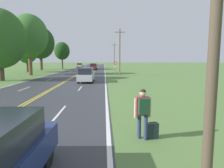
{
  "coord_description": "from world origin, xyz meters",
  "views": [
    {
      "loc": [
        5.08,
        -3.0,
        2.82
      ],
      "look_at": [
        5.62,
        11.15,
        1.09
      ],
      "focal_mm": 32.0,
      "sensor_mm": 36.0,
      "label": 1
    }
  ],
  "objects_px": {
    "tree_behind_sign": "(29,36)",
    "tree_mid_treeline": "(62,51)",
    "traffic_sign": "(115,65)",
    "tree_right_cluster": "(40,43)",
    "tree_far_back": "(27,51)",
    "car_silver_van_approaching": "(86,75)",
    "suitcase": "(153,131)",
    "car_maroon_suv_mid_near": "(94,66)",
    "car_champagne_sedan_mid_far": "(80,65)",
    "hitchhiker_person": "(143,109)"
  },
  "relations": [
    {
      "from": "tree_right_cluster",
      "to": "car_silver_van_approaching",
      "type": "height_order",
      "value": "tree_right_cluster"
    },
    {
      "from": "tree_right_cluster",
      "to": "car_maroon_suv_mid_near",
      "type": "distance_m",
      "value": 15.63
    },
    {
      "from": "traffic_sign",
      "to": "car_silver_van_approaching",
      "type": "bearing_deg",
      "value": -116.44
    },
    {
      "from": "suitcase",
      "to": "tree_far_back",
      "type": "height_order",
      "value": "tree_far_back"
    },
    {
      "from": "suitcase",
      "to": "traffic_sign",
      "type": "distance_m",
      "value": 26.62
    },
    {
      "from": "tree_right_cluster",
      "to": "car_champagne_sedan_mid_far",
      "type": "xyz_separation_m",
      "value": [
        8.31,
        17.98,
        -6.5
      ]
    },
    {
      "from": "tree_far_back",
      "to": "car_maroon_suv_mid_near",
      "type": "height_order",
      "value": "tree_far_back"
    },
    {
      "from": "suitcase",
      "to": "tree_behind_sign",
      "type": "relative_size",
      "value": 0.06
    },
    {
      "from": "tree_right_cluster",
      "to": "tree_far_back",
      "type": "height_order",
      "value": "tree_right_cluster"
    },
    {
      "from": "traffic_sign",
      "to": "car_champagne_sedan_mid_far",
      "type": "bearing_deg",
      "value": 105.01
    },
    {
      "from": "hitchhiker_person",
      "to": "car_maroon_suv_mid_near",
      "type": "distance_m",
      "value": 49.44
    },
    {
      "from": "car_maroon_suv_mid_near",
      "to": "traffic_sign",
      "type": "bearing_deg",
      "value": 13.32
    },
    {
      "from": "hitchhiker_person",
      "to": "tree_mid_treeline",
      "type": "height_order",
      "value": "tree_mid_treeline"
    },
    {
      "from": "suitcase",
      "to": "car_champagne_sedan_mid_far",
      "type": "distance_m",
      "value": 67.61
    },
    {
      "from": "hitchhiker_person",
      "to": "car_champagne_sedan_mid_far",
      "type": "height_order",
      "value": "hitchhiker_person"
    },
    {
      "from": "tree_far_back",
      "to": "car_champagne_sedan_mid_far",
      "type": "bearing_deg",
      "value": 73.75
    },
    {
      "from": "tree_right_cluster",
      "to": "car_silver_van_approaching",
      "type": "relative_size",
      "value": 2.73
    },
    {
      "from": "tree_far_back",
      "to": "car_silver_van_approaching",
      "type": "xyz_separation_m",
      "value": [
        14.9,
        -20.23,
        -3.78
      ]
    },
    {
      "from": "suitcase",
      "to": "car_champagne_sedan_mid_far",
      "type": "relative_size",
      "value": 0.13
    },
    {
      "from": "traffic_sign",
      "to": "tree_mid_treeline",
      "type": "relative_size",
      "value": 0.31
    },
    {
      "from": "tree_mid_treeline",
      "to": "car_champagne_sedan_mid_far",
      "type": "xyz_separation_m",
      "value": [
        4.38,
        9.3,
        -4.72
      ]
    },
    {
      "from": "tree_mid_treeline",
      "to": "car_silver_van_approaching",
      "type": "distance_m",
      "value": 40.91
    },
    {
      "from": "tree_behind_sign",
      "to": "car_maroon_suv_mid_near",
      "type": "height_order",
      "value": "tree_behind_sign"
    },
    {
      "from": "tree_right_cluster",
      "to": "traffic_sign",
      "type": "bearing_deg",
      "value": -49.33
    },
    {
      "from": "car_champagne_sedan_mid_far",
      "to": "suitcase",
      "type": "bearing_deg",
      "value": -170.42
    },
    {
      "from": "car_maroon_suv_mid_near",
      "to": "car_silver_van_approaching",
      "type": "bearing_deg",
      "value": 2.66
    },
    {
      "from": "tree_right_cluster",
      "to": "suitcase",
      "type": "bearing_deg",
      "value": -68.71
    },
    {
      "from": "tree_mid_treeline",
      "to": "car_maroon_suv_mid_near",
      "type": "height_order",
      "value": "tree_mid_treeline"
    },
    {
      "from": "traffic_sign",
      "to": "car_maroon_suv_mid_near",
      "type": "height_order",
      "value": "traffic_sign"
    },
    {
      "from": "traffic_sign",
      "to": "tree_far_back",
      "type": "height_order",
      "value": "tree_far_back"
    },
    {
      "from": "traffic_sign",
      "to": "tree_right_cluster",
      "type": "bearing_deg",
      "value": 130.67
    },
    {
      "from": "tree_right_cluster",
      "to": "car_silver_van_approaching",
      "type": "xyz_separation_m",
      "value": [
        14.99,
        -30.43,
        -6.37
      ]
    },
    {
      "from": "tree_mid_treeline",
      "to": "car_champagne_sedan_mid_far",
      "type": "bearing_deg",
      "value": 64.78
    },
    {
      "from": "suitcase",
      "to": "car_maroon_suv_mid_near",
      "type": "distance_m",
      "value": 49.42
    },
    {
      "from": "hitchhiker_person",
      "to": "tree_far_back",
      "type": "distance_m",
      "value": 43.0
    },
    {
      "from": "suitcase",
      "to": "tree_right_cluster",
      "type": "bearing_deg",
      "value": 17.5
    },
    {
      "from": "traffic_sign",
      "to": "tree_behind_sign",
      "type": "distance_m",
      "value": 16.43
    },
    {
      "from": "tree_mid_treeline",
      "to": "tree_far_back",
      "type": "bearing_deg",
      "value": -101.48
    },
    {
      "from": "tree_mid_treeline",
      "to": "traffic_sign",
      "type": "bearing_deg",
      "value": -63.87
    },
    {
      "from": "hitchhiker_person",
      "to": "car_maroon_suv_mid_near",
      "type": "relative_size",
      "value": 0.4
    },
    {
      "from": "tree_behind_sign",
      "to": "tree_right_cluster",
      "type": "relative_size",
      "value": 0.93
    },
    {
      "from": "tree_right_cluster",
      "to": "car_maroon_suv_mid_near",
      "type": "xyz_separation_m",
      "value": [
        14.28,
        0.41,
        -6.35
      ]
    },
    {
      "from": "car_maroon_suv_mid_near",
      "to": "suitcase",
      "type": "bearing_deg",
      "value": 6.82
    },
    {
      "from": "tree_behind_sign",
      "to": "tree_mid_treeline",
      "type": "relative_size",
      "value": 1.31
    },
    {
      "from": "tree_mid_treeline",
      "to": "car_champagne_sedan_mid_far",
      "type": "relative_size",
      "value": 1.76
    },
    {
      "from": "hitchhiker_person",
      "to": "tree_right_cluster",
      "type": "distance_m",
      "value": 52.63
    },
    {
      "from": "car_maroon_suv_mid_near",
      "to": "tree_mid_treeline",
      "type": "bearing_deg",
      "value": -127.32
    },
    {
      "from": "tree_mid_treeline",
      "to": "tree_right_cluster",
      "type": "relative_size",
      "value": 0.72
    },
    {
      "from": "suitcase",
      "to": "car_silver_van_approaching",
      "type": "xyz_separation_m",
      "value": [
        -4.01,
        18.34,
        0.64
      ]
    },
    {
      "from": "suitcase",
      "to": "tree_behind_sign",
      "type": "distance_m",
      "value": 34.33
    }
  ]
}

